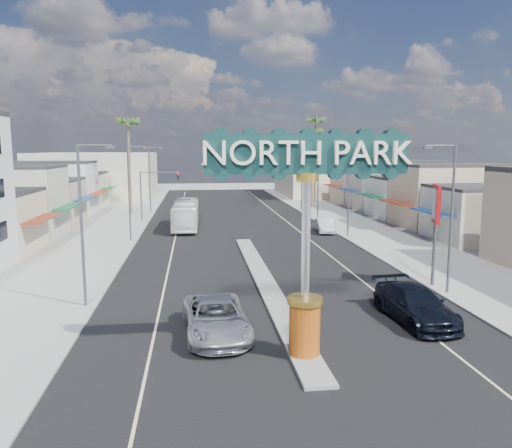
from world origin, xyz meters
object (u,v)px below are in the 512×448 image
object	(u,v)px
streetlight_r_near	(449,211)
palm_right_far	(316,126)
bank_pylon_sign	(436,210)
streetlight_l_near	(84,217)
city_bus	(186,214)
streetlight_l_mid	(131,188)
palm_left_far	(128,127)
traffic_signal_left	(156,186)
suv_right	(415,304)
suv_left	(216,318)
streetlight_l_far	(151,176)
streetlight_r_mid	(347,186)
car_parked_right	(325,225)
palm_right_mid	(312,136)
gateway_sign	(306,218)
streetlight_r_far	(301,175)
traffic_signal_right	(304,184)

from	to	relation	value
streetlight_r_near	palm_right_far	size ratio (longest dim) A/B	0.64
palm_right_far	bank_pylon_sign	bearing A→B (deg)	-95.12
streetlight_l_near	city_bus	xyz separation A→B (m)	(4.91, 27.57, -3.52)
streetlight_l_mid	palm_left_far	distance (m)	21.16
traffic_signal_left	suv_right	world-z (taller)	traffic_signal_left
suv_left	streetlight_l_far	bearing A→B (deg)	94.41
streetlight_r_mid	suv_right	size ratio (longest dim) A/B	1.49
car_parked_right	palm_right_mid	bearing A→B (deg)	87.00
streetlight_r_mid	suv_left	distance (m)	29.02
palm_right_mid	car_parked_right	xyz separation A→B (m)	(-4.00, -23.11, -9.86)
gateway_sign	streetlight_r_far	bearing A→B (deg)	78.22
suv_left	car_parked_right	bearing A→B (deg)	61.88
streetlight_l_far	suv_right	xyz separation A→B (m)	(16.99, -46.31, -4.19)
traffic_signal_right	streetlight_l_near	bearing A→B (deg)	-119.99
streetlight_r_far	streetlight_r_mid	bearing A→B (deg)	-90.00
streetlight_l_far	streetlight_r_near	distance (m)	46.90
streetlight_r_mid	palm_right_mid	size ratio (longest dim) A/B	0.74
streetlight_r_mid	car_parked_right	distance (m)	5.39
streetlight_l_mid	palm_right_far	xyz separation A→B (m)	(25.43, 32.00, 7.32)
palm_left_far	suv_right	bearing A→B (deg)	-66.19
car_parked_right	city_bus	xyz separation A→B (m)	(-14.53, 4.68, 0.80)
streetlight_l_mid	streetlight_r_mid	distance (m)	20.87
palm_right_mid	traffic_signal_right	bearing A→B (deg)	-107.63
streetlight_r_mid	car_parked_right	xyz separation A→B (m)	(-1.43, 2.89, -4.32)
streetlight_l_mid	palm_right_mid	bearing A→B (deg)	47.97
gateway_sign	palm_left_far	xyz separation A→B (m)	(-13.00, 48.02, 5.57)
streetlight_l_mid	streetlight_r_mid	xyz separation A→B (m)	(20.87, 0.00, 0.00)
palm_right_far	city_bus	distance (m)	33.70
traffic_signal_left	streetlight_r_mid	world-z (taller)	streetlight_r_mid
streetlight_l_near	bank_pylon_sign	size ratio (longest dim) A/B	1.41
streetlight_r_mid	traffic_signal_left	bearing A→B (deg)	144.50
gateway_sign	streetlight_l_far	size ratio (longest dim) A/B	1.02
traffic_signal_right	bank_pylon_sign	size ratio (longest dim) A/B	0.94
palm_right_mid	palm_right_far	size ratio (longest dim) A/B	0.86
traffic_signal_left	suv_right	distance (m)	41.56
palm_left_far	palm_right_mid	distance (m)	26.70
traffic_signal_right	streetlight_r_near	size ratio (longest dim) A/B	0.67
streetlight_r_near	palm_right_mid	distance (m)	46.40
gateway_sign	traffic_signal_left	bearing A→B (deg)	102.33
streetlight_r_near	streetlight_r_mid	size ratio (longest dim) A/B	1.00
suv_left	bank_pylon_sign	size ratio (longest dim) A/B	0.97
gateway_sign	city_bus	world-z (taller)	gateway_sign
streetlight_l_near	traffic_signal_left	bearing A→B (deg)	87.90
streetlight_l_far	car_parked_right	bearing A→B (deg)	-44.53
suv_right	city_bus	bearing A→B (deg)	106.58
streetlight_r_mid	palm_right_mid	world-z (taller)	palm_right_mid
streetlight_r_far	car_parked_right	distance (m)	19.65
traffic_signal_right	city_bus	world-z (taller)	traffic_signal_right
streetlight_r_far	bank_pylon_sign	distance (m)	40.26
palm_right_mid	palm_left_far	bearing A→B (deg)	-167.01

